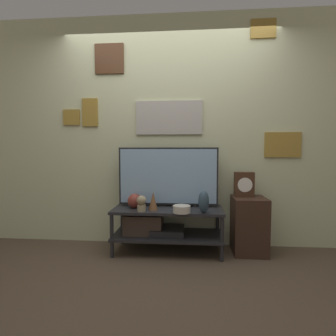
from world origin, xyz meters
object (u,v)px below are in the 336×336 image
vase_urn_stoneware (204,202)px  vase_round_glass (135,201)px  television (168,176)px  vase_slim_bronze (153,201)px  mantel_clock (244,184)px  decorative_bust (141,203)px  vase_wide_bowl (182,209)px

vase_urn_stoneware → vase_round_glass: bearing=167.5°
vase_round_glass → television: bearing=18.7°
vase_slim_bronze → mantel_clock: size_ratio=0.72×
vase_urn_stoneware → mantel_clock: size_ratio=0.84×
television → decorative_bust: television is taller
vase_wide_bowl → television: bearing=118.9°
vase_urn_stoneware → vase_wide_bowl: size_ratio=1.27×
vase_slim_bronze → vase_wide_bowl: size_ratio=1.08×
television → vase_urn_stoneware: (0.39, -0.29, -0.23)m
vase_urn_stoneware → vase_wide_bowl: 0.24m
vase_slim_bronze → mantel_clock: (0.99, 0.20, 0.16)m
vase_slim_bronze → decorative_bust: size_ratio=1.17×
vase_round_glass → mantel_clock: (1.21, 0.12, 0.18)m
vase_wide_bowl → mantel_clock: size_ratio=0.66×
television → vase_wide_bowl: (0.17, -0.30, -0.31)m
vase_wide_bowl → vase_round_glass: bearing=161.2°
television → vase_round_glass: size_ratio=7.10×
television → decorative_bust: 0.45m
vase_urn_stoneware → mantel_clock: mantel_clock is taller
vase_round_glass → mantel_clock: mantel_clock is taller
television → mantel_clock: 0.85m
vase_urn_stoneware → vase_slim_bronze: size_ratio=1.18×
vase_round_glass → vase_slim_bronze: size_ratio=0.81×
vase_round_glass → vase_wide_bowl: vase_round_glass is taller
television → vase_round_glass: 0.46m
vase_wide_bowl → decorative_bust: size_ratio=1.08×
television → vase_round_glass: bearing=-161.3°
vase_urn_stoneware → vase_slim_bronze: bearing=171.2°
television → vase_urn_stoneware: bearing=-36.4°
television → mantel_clock: television is taller
vase_urn_stoneware → vase_slim_bronze: 0.54m
television → vase_round_glass: (-0.36, -0.12, -0.26)m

